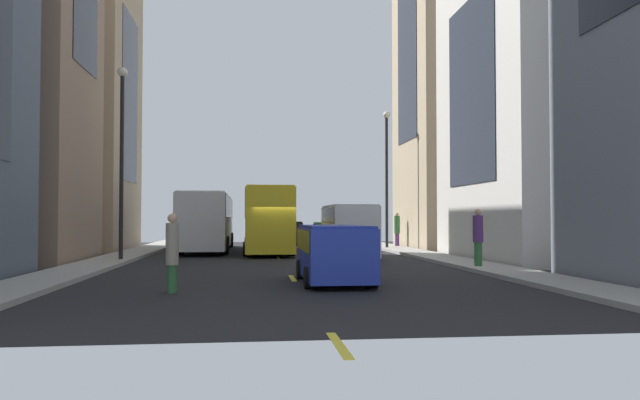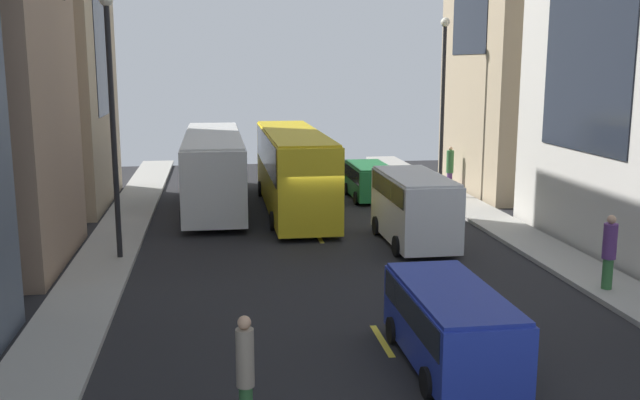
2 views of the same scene
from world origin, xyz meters
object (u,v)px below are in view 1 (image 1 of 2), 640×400
(car_blue_0, at_px, (334,249))
(pedestrian_crossing_mid, at_px, (397,228))
(city_bus_white, at_px, (208,217))
(car_black_2, at_px, (288,231))
(pedestrian_crossing_near, at_px, (478,236))
(delivery_van_white, at_px, (349,228))
(streetcar_yellow, at_px, (267,215))
(car_green_1, at_px, (331,234))
(pedestrian_waiting_curb, at_px, (172,251))

(car_blue_0, distance_m, pedestrian_crossing_mid, 22.05)
(city_bus_white, distance_m, car_black_2, 9.55)
(car_blue_0, height_order, pedestrian_crossing_near, pedestrian_crossing_near)
(delivery_van_white, bearing_deg, streetcar_yellow, 118.97)
(city_bus_white, relative_size, streetcar_yellow, 1.06)
(car_green_1, bearing_deg, pedestrian_crossing_mid, 18.24)
(city_bus_white, distance_m, car_blue_0, 19.72)
(city_bus_white, height_order, car_black_2, city_bus_white)
(city_bus_white, height_order, pedestrian_waiting_curb, city_bus_white)
(car_black_2, height_order, pedestrian_crossing_mid, pedestrian_crossing_mid)
(car_blue_0, bearing_deg, pedestrian_waiting_curb, -156.84)
(streetcar_yellow, xyz_separation_m, pedestrian_crossing_mid, (8.57, 3.73, -0.82))
(delivery_van_white, bearing_deg, pedestrian_crossing_near, -58.49)
(delivery_van_white, height_order, car_black_2, delivery_van_white)
(city_bus_white, relative_size, car_green_1, 3.19)
(car_blue_0, relative_size, pedestrian_crossing_mid, 2.10)
(city_bus_white, xyz_separation_m, car_blue_0, (5.07, -19.04, -0.98))
(car_blue_0, distance_m, pedestrian_crossing_near, 7.33)
(streetcar_yellow, xyz_separation_m, pedestrian_waiting_curb, (-3.00, -19.11, -1.01))
(pedestrian_crossing_mid, bearing_deg, delivery_van_white, 113.52)
(pedestrian_crossing_mid, bearing_deg, car_green_1, 66.87)
(car_green_1, bearing_deg, streetcar_yellow, -150.89)
(car_blue_0, xyz_separation_m, pedestrian_crossing_mid, (7.02, 20.90, 0.27))
(city_bus_white, relative_size, pedestrian_waiting_curb, 6.16)
(car_black_2, relative_size, pedestrian_crossing_near, 1.89)
(city_bus_white, bearing_deg, car_blue_0, -75.09)
(car_blue_0, distance_m, car_black_2, 26.92)
(pedestrian_crossing_mid, distance_m, pedestrian_waiting_curb, 25.61)
(city_bus_white, height_order, car_green_1, city_bus_white)
(pedestrian_crossing_near, bearing_deg, delivery_van_white, 162.00)
(delivery_van_white, relative_size, car_blue_0, 1.11)
(streetcar_yellow, distance_m, pedestrian_crossing_mid, 9.38)
(streetcar_yellow, distance_m, car_black_2, 9.97)
(car_blue_0, bearing_deg, city_bus_white, 104.91)
(pedestrian_waiting_curb, bearing_deg, car_black_2, -25.58)
(delivery_van_white, relative_size, pedestrian_crossing_mid, 2.34)
(streetcar_yellow, height_order, pedestrian_crossing_mid, streetcar_yellow)
(car_blue_0, bearing_deg, pedestrian_crossing_mid, 71.42)
(pedestrian_waiting_curb, bearing_deg, city_bus_white, -14.77)
(car_black_2, xyz_separation_m, pedestrian_waiting_curb, (-4.78, -28.86, 0.10))
(streetcar_yellow, relative_size, pedestrian_waiting_curb, 5.80)
(car_black_2, bearing_deg, pedestrian_crossing_near, -75.63)
(delivery_van_white, relative_size, car_black_2, 1.25)
(delivery_van_white, xyz_separation_m, car_blue_0, (-2.15, -10.49, -0.48))
(city_bus_white, xyz_separation_m, delivery_van_white, (7.22, -8.54, -0.50))
(car_green_1, relative_size, car_black_2, 0.98)
(pedestrian_waiting_curb, bearing_deg, car_green_1, -34.32)
(city_bus_white, relative_size, pedestrian_crossing_mid, 5.88)
(car_black_2, distance_m, pedestrian_crossing_near, 23.57)
(pedestrian_crossing_near, bearing_deg, city_bus_white, 167.20)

